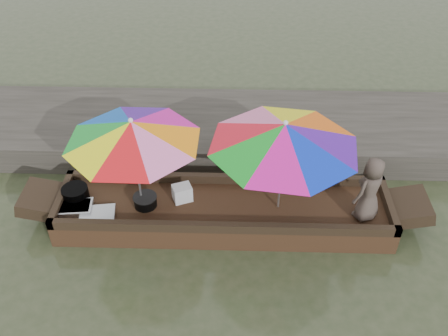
{
  "coord_description": "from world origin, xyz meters",
  "views": [
    {
      "loc": [
        0.17,
        -5.6,
        5.54
      ],
      "look_at": [
        0.0,
        0.1,
        1.0
      ],
      "focal_mm": 40.0,
      "sensor_mm": 36.0,
      "label": 1
    }
  ],
  "objects_px": {
    "supply_bag": "(182,193)",
    "vendor": "(370,189)",
    "boat_hull": "(224,214)",
    "tray_crayfish": "(75,208)",
    "cooking_pot": "(75,194)",
    "charcoal_grill": "(145,201)",
    "umbrella_bow": "(137,164)",
    "umbrella_stern": "(282,167)",
    "tray_scallop": "(97,214)"
  },
  "relations": [
    {
      "from": "supply_bag",
      "to": "umbrella_bow",
      "type": "bearing_deg",
      "value": -169.08
    },
    {
      "from": "vendor",
      "to": "boat_hull",
      "type": "bearing_deg",
      "value": -43.06
    },
    {
      "from": "supply_bag",
      "to": "umbrella_stern",
      "type": "xyz_separation_m",
      "value": [
        1.47,
        -0.12,
        0.65
      ]
    },
    {
      "from": "cooking_pot",
      "to": "umbrella_stern",
      "type": "distance_m",
      "value": 3.19
    },
    {
      "from": "boat_hull",
      "to": "charcoal_grill",
      "type": "relative_size",
      "value": 14.75
    },
    {
      "from": "charcoal_grill",
      "to": "vendor",
      "type": "distance_m",
      "value": 3.32
    },
    {
      "from": "tray_crayfish",
      "to": "umbrella_stern",
      "type": "xyz_separation_m",
      "value": [
        3.06,
        0.17,
        0.73
      ]
    },
    {
      "from": "tray_scallop",
      "to": "supply_bag",
      "type": "xyz_separation_m",
      "value": [
        1.23,
        0.4,
        0.1
      ]
    },
    {
      "from": "tray_scallop",
      "to": "umbrella_stern",
      "type": "xyz_separation_m",
      "value": [
        2.7,
        0.28,
        0.74
      ]
    },
    {
      "from": "vendor",
      "to": "tray_crayfish",
      "type": "bearing_deg",
      "value": -38.45
    },
    {
      "from": "boat_hull",
      "to": "umbrella_bow",
      "type": "bearing_deg",
      "value": 180.0
    },
    {
      "from": "tray_scallop",
      "to": "umbrella_bow",
      "type": "xyz_separation_m",
      "value": [
        0.62,
        0.28,
        0.74
      ]
    },
    {
      "from": "tray_crayfish",
      "to": "charcoal_grill",
      "type": "xyz_separation_m",
      "value": [
        1.05,
        0.14,
        0.04
      ]
    },
    {
      "from": "boat_hull",
      "to": "umbrella_stern",
      "type": "xyz_separation_m",
      "value": [
        0.83,
        0.0,
        0.95
      ]
    },
    {
      "from": "boat_hull",
      "to": "tray_crayfish",
      "type": "relative_size",
      "value": 9.89
    },
    {
      "from": "cooking_pot",
      "to": "supply_bag",
      "type": "relative_size",
      "value": 1.44
    },
    {
      "from": "tray_crayfish",
      "to": "cooking_pot",
      "type": "bearing_deg",
      "value": 101.13
    },
    {
      "from": "tray_crayfish",
      "to": "supply_bag",
      "type": "distance_m",
      "value": 1.62
    },
    {
      "from": "vendor",
      "to": "umbrella_stern",
      "type": "height_order",
      "value": "umbrella_stern"
    },
    {
      "from": "tray_scallop",
      "to": "charcoal_grill",
      "type": "bearing_deg",
      "value": 19.6
    },
    {
      "from": "umbrella_bow",
      "to": "umbrella_stern",
      "type": "distance_m",
      "value": 2.08
    },
    {
      "from": "boat_hull",
      "to": "umbrella_bow",
      "type": "distance_m",
      "value": 1.57
    },
    {
      "from": "supply_bag",
      "to": "umbrella_bow",
      "type": "distance_m",
      "value": 0.9
    },
    {
      "from": "supply_bag",
      "to": "umbrella_bow",
      "type": "height_order",
      "value": "umbrella_bow"
    },
    {
      "from": "tray_scallop",
      "to": "supply_bag",
      "type": "relative_size",
      "value": 1.83
    },
    {
      "from": "tray_scallop",
      "to": "umbrella_stern",
      "type": "height_order",
      "value": "umbrella_stern"
    },
    {
      "from": "supply_bag",
      "to": "umbrella_stern",
      "type": "bearing_deg",
      "value": -4.6
    },
    {
      "from": "tray_crayfish",
      "to": "supply_bag",
      "type": "bearing_deg",
      "value": 10.22
    },
    {
      "from": "cooking_pot",
      "to": "tray_scallop",
      "type": "bearing_deg",
      "value": -41.32
    },
    {
      "from": "umbrella_bow",
      "to": "supply_bag",
      "type": "bearing_deg",
      "value": 10.92
    },
    {
      "from": "supply_bag",
      "to": "vendor",
      "type": "relative_size",
      "value": 0.27
    },
    {
      "from": "umbrella_bow",
      "to": "umbrella_stern",
      "type": "height_order",
      "value": "same"
    },
    {
      "from": "tray_scallop",
      "to": "charcoal_grill",
      "type": "relative_size",
      "value": 1.49
    },
    {
      "from": "charcoal_grill",
      "to": "vendor",
      "type": "height_order",
      "value": "vendor"
    },
    {
      "from": "boat_hull",
      "to": "umbrella_bow",
      "type": "height_order",
      "value": "umbrella_bow"
    },
    {
      "from": "boat_hull",
      "to": "charcoal_grill",
      "type": "distance_m",
      "value": 1.22
    },
    {
      "from": "supply_bag",
      "to": "umbrella_stern",
      "type": "height_order",
      "value": "umbrella_stern"
    },
    {
      "from": "cooking_pot",
      "to": "charcoal_grill",
      "type": "xyz_separation_m",
      "value": [
        1.1,
        -0.12,
        -0.02
      ]
    },
    {
      "from": "supply_bag",
      "to": "vendor",
      "type": "xyz_separation_m",
      "value": [
        2.74,
        -0.29,
        0.4
      ]
    },
    {
      "from": "boat_hull",
      "to": "vendor",
      "type": "xyz_separation_m",
      "value": [
        2.09,
        -0.17,
        0.7
      ]
    },
    {
      "from": "boat_hull",
      "to": "charcoal_grill",
      "type": "bearing_deg",
      "value": -178.38
    },
    {
      "from": "tray_scallop",
      "to": "umbrella_stern",
      "type": "distance_m",
      "value": 2.82
    },
    {
      "from": "boat_hull",
      "to": "vendor",
      "type": "distance_m",
      "value": 2.22
    },
    {
      "from": "cooking_pot",
      "to": "tray_crayfish",
      "type": "height_order",
      "value": "cooking_pot"
    },
    {
      "from": "charcoal_grill",
      "to": "umbrella_stern",
      "type": "distance_m",
      "value": 2.13
    },
    {
      "from": "boat_hull",
      "to": "tray_crayfish",
      "type": "xyz_separation_m",
      "value": [
        -2.24,
        -0.17,
        0.22
      ]
    },
    {
      "from": "boat_hull",
      "to": "cooking_pot",
      "type": "xyz_separation_m",
      "value": [
        -2.29,
        0.08,
        0.28
      ]
    },
    {
      "from": "boat_hull",
      "to": "vendor",
      "type": "bearing_deg",
      "value": -4.58
    },
    {
      "from": "boat_hull",
      "to": "tray_crayfish",
      "type": "bearing_deg",
      "value": -175.67
    },
    {
      "from": "vendor",
      "to": "umbrella_stern",
      "type": "xyz_separation_m",
      "value": [
        -1.27,
        0.17,
        0.25
      ]
    }
  ]
}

